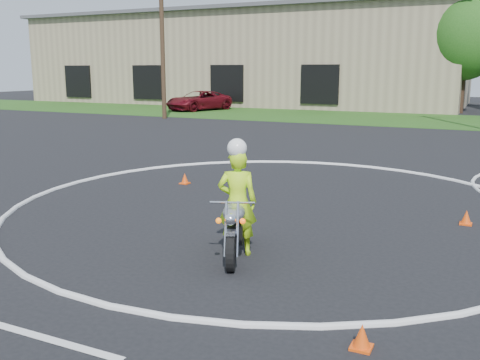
% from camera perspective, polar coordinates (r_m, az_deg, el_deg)
% --- Properties ---
extents(ground, '(120.00, 120.00, 0.00)m').
position_cam_1_polar(ground, '(9.87, -2.67, -6.75)').
color(ground, black).
rests_on(ground, ground).
extents(grass_strip, '(120.00, 10.00, 0.02)m').
position_cam_1_polar(grass_strip, '(35.66, 18.44, 6.10)').
color(grass_strip, '#1E4714').
rests_on(grass_strip, ground).
extents(course_markings, '(19.05, 19.05, 0.12)m').
position_cam_1_polar(course_markings, '(13.17, 14.89, -2.38)').
color(course_markings, silver).
rests_on(course_markings, ground).
extents(primary_motorcycle, '(0.95, 1.96, 1.08)m').
position_cam_1_polar(primary_motorcycle, '(9.04, -0.56, -4.99)').
color(primary_motorcycle, black).
rests_on(primary_motorcycle, ground).
extents(rider_primary_grp, '(0.78, 0.65, 2.01)m').
position_cam_1_polar(rider_primary_grp, '(9.04, -0.29, -2.06)').
color(rider_primary_grp, '#C0FF1A').
rests_on(rider_primary_grp, ground).
extents(pickup_grp, '(4.06, 5.92, 1.50)m').
position_cam_1_polar(pickup_grp, '(42.00, -4.42, 8.43)').
color(pickup_grp, '#5A0A14').
rests_on(pickup_grp, ground).
extents(traffic_cones, '(18.76, 12.50, 0.30)m').
position_cam_1_polar(traffic_cones, '(10.74, 16.70, -4.95)').
color(traffic_cones, '#F64C0C').
rests_on(traffic_cones, ground).
extents(warehouse, '(41.00, 17.00, 8.30)m').
position_cam_1_polar(warehouse, '(53.21, 0.66, 12.82)').
color(warehouse, tan).
rests_on(warehouse, ground).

